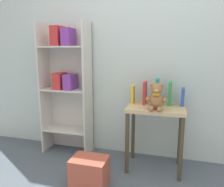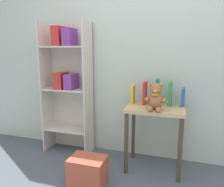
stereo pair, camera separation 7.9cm
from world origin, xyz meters
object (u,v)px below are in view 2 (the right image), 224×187
(book_standing_teal, at_px, (157,92))
(book_standing_red, at_px, (145,93))
(bookshelf_side, at_px, (68,80))
(display_table, at_px, (155,120))
(book_standing_yellow, at_px, (133,94))
(storage_bin, at_px, (88,171))
(teddy_bear, at_px, (156,98))
(book_standing_green, at_px, (170,94))
(book_standing_blue, at_px, (183,97))

(book_standing_teal, bearing_deg, book_standing_red, 178.93)
(bookshelf_side, relative_size, book_standing_teal, 5.70)
(display_table, xyz_separation_m, book_standing_yellow, (-0.25, 0.12, 0.22))
(book_standing_yellow, height_order, storage_bin, book_standing_yellow)
(teddy_bear, bearing_deg, book_standing_green, 62.32)
(bookshelf_side, height_order, book_standing_teal, bookshelf_side)
(book_standing_green, bearing_deg, bookshelf_side, 178.18)
(book_standing_teal, bearing_deg, book_standing_yellow, 176.61)
(book_standing_teal, bearing_deg, bookshelf_side, 175.83)
(book_standing_red, distance_m, book_standing_green, 0.25)
(display_table, height_order, book_standing_green, book_standing_green)
(book_standing_red, height_order, book_standing_blue, book_standing_red)
(display_table, bearing_deg, book_standing_green, 42.89)
(book_standing_teal, height_order, book_standing_blue, book_standing_teal)
(teddy_bear, relative_size, storage_bin, 0.80)
(book_standing_yellow, distance_m, book_standing_blue, 0.51)
(teddy_bear, height_order, book_standing_yellow, teddy_bear)
(teddy_bear, height_order, book_standing_teal, book_standing_teal)
(bookshelf_side, bearing_deg, storage_bin, -50.49)
(storage_bin, bearing_deg, book_standing_red, 54.07)
(display_table, bearing_deg, book_standing_teal, 90.00)
(display_table, height_order, book_standing_blue, book_standing_blue)
(book_standing_yellow, xyz_separation_m, book_standing_red, (0.13, -0.01, 0.02))
(book_standing_blue, bearing_deg, teddy_bear, -133.90)
(display_table, height_order, teddy_bear, teddy_bear)
(book_standing_blue, bearing_deg, book_standing_red, -174.65)
(teddy_bear, bearing_deg, book_standing_yellow, 139.20)
(teddy_bear, relative_size, book_standing_teal, 0.96)
(display_table, distance_m, teddy_bear, 0.27)
(teddy_bear, xyz_separation_m, book_standing_teal, (-0.01, 0.22, 0.02))
(book_standing_blue, xyz_separation_m, storage_bin, (-0.79, -0.59, -0.62))
(bookshelf_side, bearing_deg, book_standing_green, -2.16)
(book_standing_red, height_order, storage_bin, book_standing_red)
(book_standing_teal, bearing_deg, book_standing_green, 4.50)
(book_standing_yellow, relative_size, book_standing_teal, 0.70)
(display_table, relative_size, book_standing_teal, 2.48)
(display_table, xyz_separation_m, book_standing_red, (-0.13, 0.11, 0.25))
(bookshelf_side, xyz_separation_m, book_standing_yellow, (0.80, -0.05, -0.11))
(teddy_bear, distance_m, book_standing_red, 0.25)
(display_table, bearing_deg, book_standing_blue, 25.76)
(bookshelf_side, height_order, book_standing_green, bookshelf_side)
(book_standing_blue, bearing_deg, storage_bin, -140.80)
(storage_bin, bearing_deg, book_standing_green, 41.08)
(book_standing_green, bearing_deg, book_standing_red, -176.85)
(book_standing_teal, bearing_deg, display_table, -91.08)
(display_table, distance_m, storage_bin, 0.82)
(bookshelf_side, distance_m, book_standing_green, 1.19)
(bookshelf_side, distance_m, book_standing_teal, 1.06)
(bookshelf_side, relative_size, book_standing_red, 6.56)
(teddy_bear, xyz_separation_m, book_standing_red, (-0.13, 0.22, -0.00))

